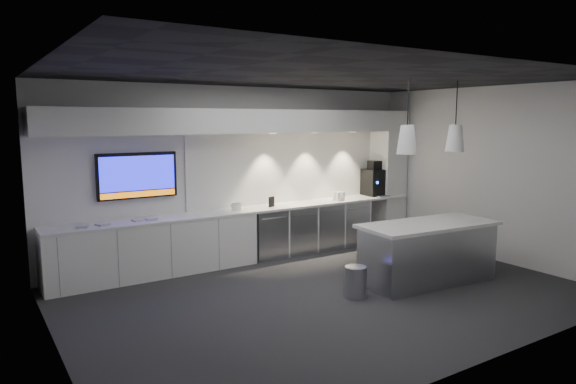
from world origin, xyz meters
TOP-DOWN VIEW (x-y plane):
  - floor at (0.00, 0.00)m, footprint 7.00×7.00m
  - ceiling at (0.00, 0.00)m, footprint 7.00×7.00m
  - wall_back at (0.00, 2.50)m, footprint 7.00×0.00m
  - wall_front at (0.00, -2.50)m, footprint 7.00×0.00m
  - wall_left at (-3.50, 0.00)m, footprint 0.00×7.00m
  - wall_right at (3.50, 0.00)m, footprint 0.00×7.00m
  - back_counter at (0.00, 2.17)m, footprint 6.80×0.65m
  - left_base_cabinets at (-1.75, 2.17)m, footprint 3.30×0.63m
  - fridge_unit_a at (0.25, 2.17)m, footprint 0.60×0.61m
  - fridge_unit_b at (0.88, 2.17)m, footprint 0.60×0.61m
  - fridge_unit_c at (1.51, 2.17)m, footprint 0.60×0.61m
  - fridge_unit_d at (2.14, 2.17)m, footprint 0.60×0.61m
  - backsplash at (1.20, 2.48)m, footprint 4.60×0.03m
  - soffit at (0.00, 2.20)m, footprint 6.90×0.60m
  - column at (3.20, 2.20)m, footprint 0.55×0.55m
  - wall_tv at (-1.90, 2.45)m, footprint 1.25×0.07m
  - island at (1.59, -0.36)m, footprint 2.19×1.08m
  - bin at (0.24, -0.31)m, footprint 0.36×0.36m
  - coffee_machine at (2.83, 2.20)m, footprint 0.43×0.59m
  - sign_black at (0.36, 2.14)m, footprint 0.14×0.06m
  - sign_white at (-0.36, 2.10)m, footprint 0.18×0.03m
  - cup_cluster at (1.81, 2.07)m, footprint 0.19×0.19m
  - tray_a at (-2.83, 2.09)m, footprint 0.20×0.20m
  - tray_b at (-2.54, 2.10)m, footprint 0.20×0.20m
  - tray_c at (-2.01, 2.14)m, footprint 0.18×0.18m
  - tray_d at (-1.81, 2.12)m, footprint 0.16×0.16m
  - pendant_left at (1.09, -0.36)m, footprint 0.29×0.29m
  - pendant_right at (2.10, -0.36)m, footprint 0.29×0.29m

SIDE VIEW (x-z plane):
  - floor at x=0.00m, z-range 0.00..0.00m
  - bin at x=0.24m, z-range 0.00..0.43m
  - fridge_unit_a at x=0.25m, z-range 0.00..0.85m
  - fridge_unit_b at x=0.88m, z-range 0.00..0.85m
  - fridge_unit_c at x=1.51m, z-range 0.00..0.85m
  - fridge_unit_d at x=2.14m, z-range 0.00..0.85m
  - left_base_cabinets at x=-1.75m, z-range 0.00..0.86m
  - island at x=1.59m, z-range 0.00..0.90m
  - back_counter at x=0.00m, z-range 0.86..0.90m
  - tray_a at x=-2.83m, z-range 0.90..0.92m
  - tray_b at x=-2.54m, z-range 0.90..0.92m
  - tray_c at x=-2.01m, z-range 0.90..0.92m
  - tray_d at x=-1.81m, z-range 0.90..0.92m
  - sign_white at x=-0.36m, z-range 0.90..1.04m
  - cup_cluster at x=1.81m, z-range 0.90..1.06m
  - sign_black at x=0.36m, z-range 0.90..1.08m
  - coffee_machine at x=2.83m, z-range 0.84..1.54m
  - column at x=3.20m, z-range 0.00..2.60m
  - wall_back at x=0.00m, z-range -2.00..5.00m
  - wall_front at x=0.00m, z-range -2.00..5.00m
  - wall_left at x=-3.50m, z-range -2.00..5.00m
  - wall_right at x=3.50m, z-range -2.00..5.00m
  - backsplash at x=1.20m, z-range 0.90..2.20m
  - wall_tv at x=-1.90m, z-range 1.20..1.92m
  - pendant_left at x=1.09m, z-range 1.60..2.71m
  - pendant_right at x=2.10m, z-range 1.60..2.71m
  - soffit at x=0.00m, z-range 2.20..2.60m
  - ceiling at x=0.00m, z-range 3.00..3.00m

